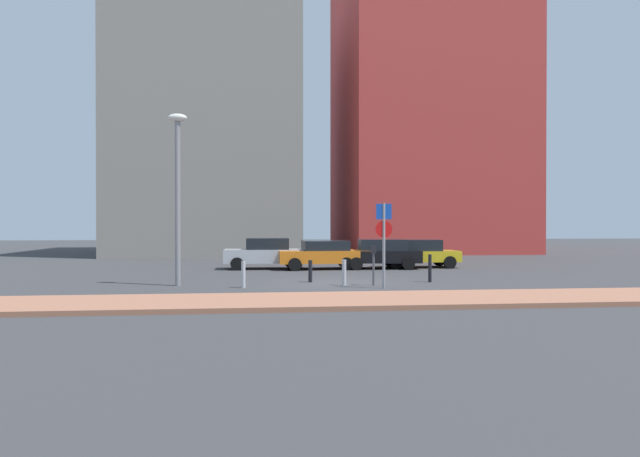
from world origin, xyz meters
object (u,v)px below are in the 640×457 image
(parked_car_yellow, at_px, (419,253))
(traffic_bollard_mid, at_px, (430,268))
(parked_car_orange, at_px, (323,254))
(street_lamp, at_px, (178,183))
(parked_car_silver, at_px, (267,253))
(parking_sign_post, at_px, (384,235))
(parking_meter, at_px, (374,260))
(parked_car_black, at_px, (377,253))
(traffic_bollard_edge, at_px, (243,274))
(traffic_bollard_near, at_px, (310,271))
(traffic_bollard_far, at_px, (344,273))

(parked_car_yellow, xyz_separation_m, traffic_bollard_mid, (-1.67, -7.31, -0.22))
(parked_car_orange, height_order, street_lamp, street_lamp)
(traffic_bollard_mid, bearing_deg, parked_car_silver, 130.84)
(parked_car_yellow, bearing_deg, parking_sign_post, -113.24)
(parking_meter, bearing_deg, parked_car_black, 76.93)
(parked_car_silver, height_order, traffic_bollard_edge, parked_car_silver)
(street_lamp, bearing_deg, traffic_bollard_mid, 1.23)
(parked_car_silver, relative_size, parking_meter, 2.91)
(parked_car_silver, xyz_separation_m, parked_car_yellow, (7.95, 0.05, -0.04))
(parking_sign_post, distance_m, traffic_bollard_edge, 5.23)
(parked_car_yellow, relative_size, street_lamp, 0.64)
(traffic_bollard_near, bearing_deg, traffic_bollard_mid, -6.06)
(traffic_bollard_near, bearing_deg, traffic_bollard_far, -48.34)
(traffic_bollard_near, xyz_separation_m, traffic_bollard_mid, (4.68, -0.50, 0.11))
(parked_car_orange, relative_size, traffic_bollard_near, 5.30)
(traffic_bollard_mid, bearing_deg, parked_car_yellow, 77.10)
(parking_sign_post, bearing_deg, parking_meter, 100.80)
(parked_car_silver, relative_size, traffic_bollard_mid, 3.93)
(parked_car_black, relative_size, traffic_bollard_mid, 4.26)
(parked_car_yellow, bearing_deg, parked_car_orange, -174.10)
(traffic_bollard_mid, height_order, traffic_bollard_far, traffic_bollard_mid)
(parked_car_silver, xyz_separation_m, traffic_bollard_near, (1.59, -6.76, -0.37))
(street_lamp, relative_size, traffic_bollard_far, 6.66)
(traffic_bollard_far, bearing_deg, parked_car_yellow, 57.25)
(parked_car_black, height_order, traffic_bollard_edge, parked_car_black)
(parked_car_orange, xyz_separation_m, traffic_bollard_far, (-0.10, -7.57, -0.28))
(street_lamp, distance_m, traffic_bollard_edge, 4.23)
(traffic_bollard_mid, xyz_separation_m, traffic_bollard_edge, (-7.25, -1.18, -0.07))
(traffic_bollard_far, bearing_deg, street_lamp, 174.59)
(traffic_bollard_edge, bearing_deg, parking_sign_post, -8.06)
(parked_car_black, bearing_deg, street_lamp, -142.17)
(parked_car_orange, bearing_deg, street_lamp, -131.82)
(traffic_bollard_mid, xyz_separation_m, traffic_bollard_far, (-3.54, -0.79, -0.07))
(parked_car_black, xyz_separation_m, parked_car_yellow, (2.33, 0.50, -0.02))
(parked_car_orange, bearing_deg, parked_car_yellow, 5.90)
(parking_meter, height_order, street_lamp, street_lamp)
(parked_car_black, distance_m, traffic_bollard_mid, 6.85)
(parked_car_silver, relative_size, street_lamp, 0.67)
(parked_car_yellow, distance_m, traffic_bollard_far, 9.64)
(parked_car_orange, xyz_separation_m, traffic_bollard_mid, (3.44, -6.78, -0.21))
(traffic_bollard_edge, bearing_deg, parked_car_orange, 64.38)
(parked_car_orange, xyz_separation_m, parked_car_yellow, (5.11, 0.53, 0.00))
(parked_car_yellow, distance_m, traffic_bollard_edge, 12.32)
(parking_meter, bearing_deg, traffic_bollard_edge, -177.24)
(parking_sign_post, distance_m, parking_meter, 1.35)
(parking_meter, bearing_deg, parking_sign_post, -79.20)
(parked_car_orange, xyz_separation_m, traffic_bollard_edge, (-3.82, -7.96, -0.28))
(parked_car_silver, relative_size, parked_car_black, 0.92)
(traffic_bollard_far, xyz_separation_m, traffic_bollard_edge, (-3.72, -0.39, -0.00))
(parked_car_orange, relative_size, parking_meter, 3.11)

